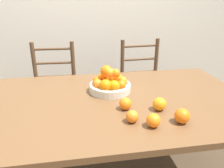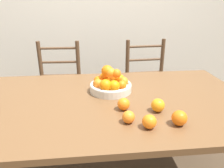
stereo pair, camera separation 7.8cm
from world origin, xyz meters
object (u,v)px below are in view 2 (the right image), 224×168
at_px(orange_loose_1, 179,118).
at_px(orange_loose_4, 149,122).
at_px(orange_loose_2, 129,117).
at_px(orange_loose_3, 124,104).
at_px(fruit_bowl, 111,84).
at_px(chair_left, 60,93).
at_px(chair_right, 148,89).
at_px(orange_loose_0, 158,105).

relative_size(orange_loose_1, orange_loose_4, 1.10).
bearing_deg(orange_loose_2, orange_loose_3, 91.41).
relative_size(fruit_bowl, orange_loose_1, 3.64).
distance_m(chair_left, chair_right, 0.90).
relative_size(orange_loose_4, chair_left, 0.07).
bearing_deg(orange_loose_2, orange_loose_1, -10.68).
bearing_deg(orange_loose_0, chair_left, 125.36).
distance_m(orange_loose_3, orange_loose_4, 0.23).
height_order(orange_loose_0, orange_loose_4, orange_loose_0).
relative_size(orange_loose_1, orange_loose_2, 1.19).
bearing_deg(orange_loose_3, chair_left, 118.18).
bearing_deg(orange_loose_3, orange_loose_0, -12.01).
distance_m(orange_loose_0, orange_loose_3, 0.19).
xyz_separation_m(orange_loose_1, orange_loose_4, (-0.16, -0.01, -0.00)).
xyz_separation_m(orange_loose_4, chair_left, (-0.60, 1.13, -0.32)).
bearing_deg(chair_right, chair_left, 176.46).
bearing_deg(orange_loose_0, orange_loose_3, 167.99).
height_order(orange_loose_2, chair_left, chair_left).
bearing_deg(orange_loose_4, orange_loose_2, 147.26).
relative_size(orange_loose_0, orange_loose_1, 0.98).
bearing_deg(orange_loose_2, orange_loose_0, 28.83).
height_order(orange_loose_0, orange_loose_3, orange_loose_0).
height_order(fruit_bowl, chair_left, chair_left).
bearing_deg(orange_loose_1, fruit_bowl, 122.71).
relative_size(orange_loose_3, orange_loose_4, 1.00).
xyz_separation_m(orange_loose_0, orange_loose_3, (-0.19, 0.04, -0.00)).
bearing_deg(chair_left, orange_loose_2, -62.40).
distance_m(orange_loose_0, orange_loose_2, 0.21).
height_order(fruit_bowl, orange_loose_4, fruit_bowl).
bearing_deg(fruit_bowl, orange_loose_1, -57.29).
bearing_deg(orange_loose_3, orange_loose_1, -36.75).
xyz_separation_m(orange_loose_2, chair_right, (0.40, 1.07, -0.32)).
xyz_separation_m(orange_loose_0, chair_right, (0.21, 0.97, -0.32)).
distance_m(fruit_bowl, orange_loose_1, 0.56).
xyz_separation_m(fruit_bowl, orange_loose_3, (0.05, -0.28, -0.02)).
distance_m(orange_loose_2, chair_right, 1.19).
xyz_separation_m(orange_loose_1, orange_loose_3, (-0.26, 0.19, -0.00)).
distance_m(orange_loose_4, chair_right, 1.22).
relative_size(orange_loose_2, chair_left, 0.07).
bearing_deg(orange_loose_1, orange_loose_2, 169.32).
relative_size(orange_loose_2, orange_loose_4, 0.92).
relative_size(chair_left, chair_right, 1.00).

